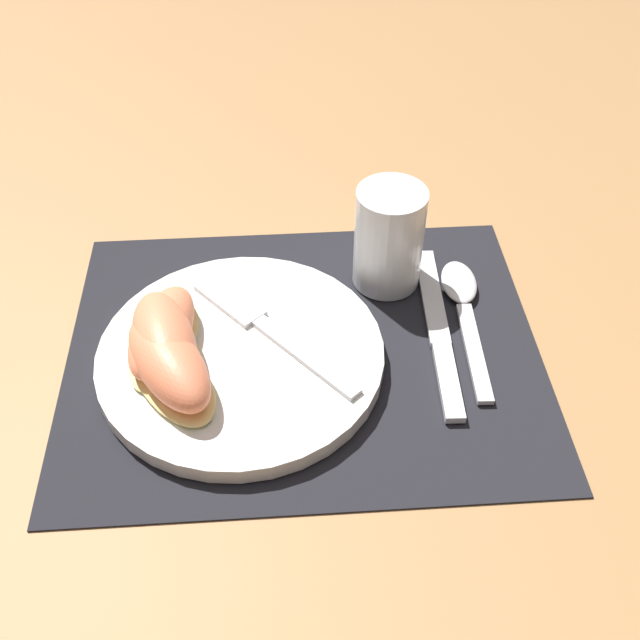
# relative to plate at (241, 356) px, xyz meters

# --- Properties ---
(ground_plane) EXTENTS (3.00, 3.00, 0.00)m
(ground_plane) POSITION_rel_plate_xyz_m (0.06, 0.01, -0.01)
(ground_plane) COLOR #A37547
(placemat) EXTENTS (0.42, 0.33, 0.00)m
(placemat) POSITION_rel_plate_xyz_m (0.06, 0.01, -0.01)
(placemat) COLOR black
(placemat) RESTS_ON ground_plane
(plate) EXTENTS (0.25, 0.25, 0.02)m
(plate) POSITION_rel_plate_xyz_m (0.00, 0.00, 0.00)
(plate) COLOR white
(plate) RESTS_ON placemat
(juice_glass) EXTENTS (0.07, 0.07, 0.10)m
(juice_glass) POSITION_rel_plate_xyz_m (0.14, 0.10, 0.04)
(juice_glass) COLOR silver
(juice_glass) RESTS_ON placemat
(knife) EXTENTS (0.03, 0.22, 0.01)m
(knife) POSITION_rel_plate_xyz_m (0.18, 0.02, -0.01)
(knife) COLOR silver
(knife) RESTS_ON placemat
(spoon) EXTENTS (0.04, 0.18, 0.01)m
(spoon) POSITION_rel_plate_xyz_m (0.21, 0.06, -0.00)
(spoon) COLOR silver
(spoon) RESTS_ON placemat
(fork) EXTENTS (0.14, 0.16, 0.00)m
(fork) POSITION_rel_plate_xyz_m (0.02, 0.03, 0.01)
(fork) COLOR silver
(fork) RESTS_ON plate
(citrus_wedge_0) EXTENTS (0.08, 0.12, 0.04)m
(citrus_wedge_0) POSITION_rel_plate_xyz_m (-0.07, 0.01, 0.02)
(citrus_wedge_0) COLOR #F4DB84
(citrus_wedge_0) RESTS_ON plate
(citrus_wedge_1) EXTENTS (0.08, 0.13, 0.05)m
(citrus_wedge_1) POSITION_rel_plate_xyz_m (-0.06, -0.01, 0.03)
(citrus_wedge_1) COLOR #F4DB84
(citrus_wedge_1) RESTS_ON plate
(citrus_wedge_2) EXTENTS (0.11, 0.13, 0.04)m
(citrus_wedge_2) POSITION_rel_plate_xyz_m (-0.06, -0.03, 0.03)
(citrus_wedge_2) COLOR #F4DB84
(citrus_wedge_2) RESTS_ON plate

